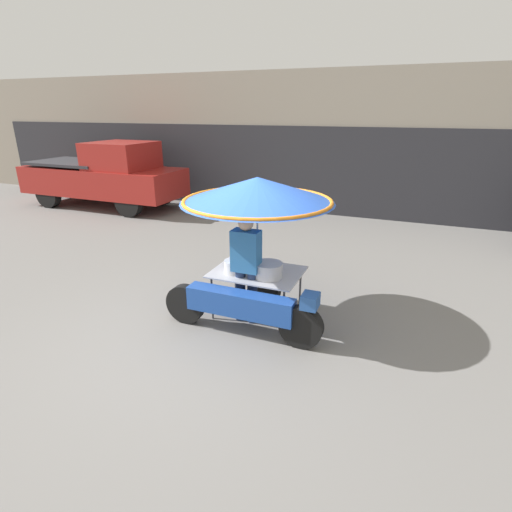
{
  "coord_description": "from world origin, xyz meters",
  "views": [
    {
      "loc": [
        2.39,
        -3.96,
        2.84
      ],
      "look_at": [
        0.43,
        0.86,
        0.92
      ],
      "focal_mm": 28.0,
      "sensor_mm": 36.0,
      "label": 1
    }
  ],
  "objects": [
    {
      "name": "ground_plane",
      "position": [
        0.0,
        0.0,
        0.0
      ],
      "size": [
        36.0,
        36.0,
        0.0
      ],
      "primitive_type": "plane",
      "color": "slate"
    },
    {
      "name": "shopfront_building",
      "position": [
        0.0,
        8.15,
        1.91
      ],
      "size": [
        28.0,
        2.06,
        3.84
      ],
      "color": "gray",
      "rests_on": "ground"
    },
    {
      "name": "vendor_motorcycle_cart",
      "position": [
        0.44,
        0.85,
        1.59
      ],
      "size": [
        2.23,
        2.07,
        2.0
      ],
      "color": "black",
      "rests_on": "ground"
    },
    {
      "name": "vendor_person",
      "position": [
        0.37,
        0.66,
        0.86
      ],
      "size": [
        0.38,
        0.22,
        1.54
      ],
      "color": "navy",
      "rests_on": "ground"
    },
    {
      "name": "pickup_truck",
      "position": [
        -6.35,
        5.54,
        0.95
      ],
      "size": [
        5.01,
        1.77,
        1.95
      ],
      "color": "black",
      "rests_on": "ground"
    }
  ]
}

